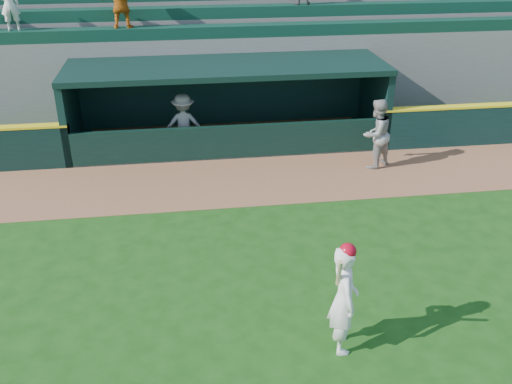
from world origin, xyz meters
TOP-DOWN VIEW (x-y plane):
  - ground at (0.00, 0.00)m, footprint 120.00×120.00m
  - warning_track at (0.00, 4.90)m, footprint 40.00×3.00m
  - dugout_player_front at (3.87, 5.34)m, footprint 1.20×1.13m
  - dugout_player_inside at (-1.35, 7.10)m, footprint 1.18×0.70m
  - dugout at (0.00, 8.00)m, footprint 9.40×2.80m
  - stands at (-0.01, 12.57)m, footprint 34.50×6.29m
  - batter_at_plate at (0.94, -1.71)m, footprint 0.53×0.84m

SIDE VIEW (x-z plane):
  - ground at x=0.00m, z-range 0.00..0.00m
  - warning_track at x=0.00m, z-range 0.00..0.01m
  - dugout_player_inside at x=-1.35m, z-range 0.00..1.79m
  - dugout_player_front at x=3.87m, z-range 0.00..1.95m
  - batter_at_plate at x=0.94m, z-range -0.01..1.99m
  - dugout at x=0.00m, z-range 0.13..2.59m
  - stands at x=-0.01m, z-range -1.40..6.20m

